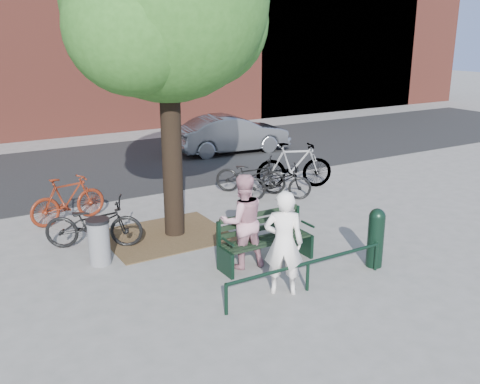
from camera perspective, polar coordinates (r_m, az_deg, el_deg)
ground at (r=9.72m, az=2.79°, el=-7.64°), size 90.00×90.00×0.00m
dirt_pit at (r=11.07m, az=-7.91°, el=-4.59°), size 2.40×2.00×0.02m
road at (r=17.07m, az=-13.19°, el=2.75°), size 40.00×7.00×0.01m
park_bench at (r=9.59m, az=2.57°, el=-4.87°), size 1.74×0.54×0.97m
guard_railing at (r=8.67m, az=7.26°, el=-7.97°), size 3.06×0.06×0.51m
street_tree at (r=10.43m, az=-7.56°, el=18.88°), size 4.20×3.80×6.50m
person_left at (r=8.39m, az=4.67°, el=-5.43°), size 0.74×0.69×1.70m
person_right at (r=9.31m, az=0.26°, el=-3.12°), size 0.93×0.79×1.69m
bollard at (r=9.70m, az=14.29°, el=-4.54°), size 0.29×0.29×1.07m
litter_bin at (r=9.86m, az=-14.80°, el=-5.11°), size 0.42×0.42×0.85m
bicycle_a at (r=10.63m, az=-15.33°, el=-3.22°), size 1.95×1.43×0.97m
bicycle_b at (r=12.18m, az=-17.89°, el=-0.77°), size 1.77×0.81×1.02m
bicycle_c at (r=13.73m, az=1.14°, el=1.84°), size 1.77×1.69×0.95m
bicycle_d at (r=14.21m, az=5.82°, el=2.84°), size 2.11×1.31×1.23m
bicycle_e at (r=13.18m, az=3.99°, el=1.03°), size 1.79×1.30×0.90m
parked_car at (r=18.38m, az=-0.88°, el=6.21°), size 4.04×1.76×1.29m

